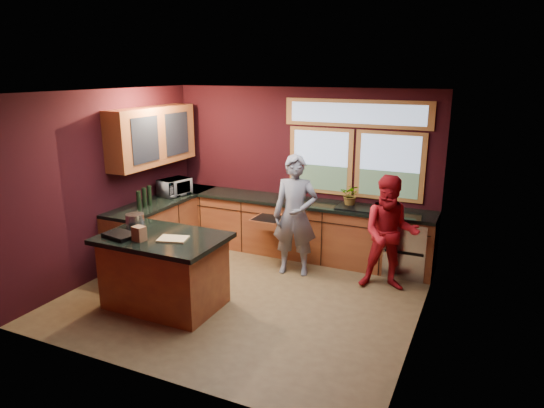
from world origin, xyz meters
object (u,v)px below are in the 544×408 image
Objects in this scene: person_red at (390,234)px; cutting_board at (173,239)px; person_grey at (295,216)px; stock_pot at (135,221)px; island at (165,271)px.

person_red is 4.61× the size of cutting_board.
person_red is at bearing 37.42° from cutting_board.
person_grey reaches higher than person_red.
stock_pot reaches higher than cutting_board.
island is 0.52m from cutting_board.
person_grey is 5.13× the size of cutting_board.
stock_pot is (-0.55, 0.15, 0.56)m from island.
person_red is at bearing 34.37° from island.
person_grey is 1.11× the size of person_red.
stock_pot is at bearing -149.80° from person_grey.
stock_pot reaches higher than island.
stock_pot is (-0.75, 0.20, 0.08)m from cutting_board.
stock_pot is (-1.67, -1.52, 0.14)m from person_grey.
island is at bearing -135.95° from person_grey.
cutting_board is at bearing -130.25° from person_grey.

